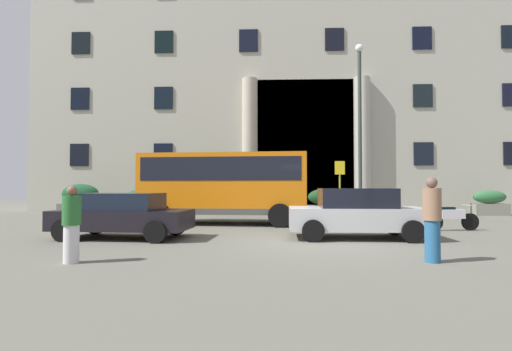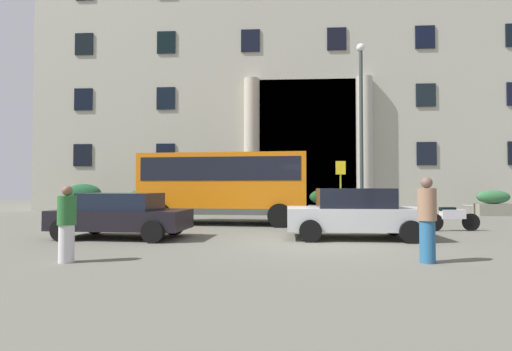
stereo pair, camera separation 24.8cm
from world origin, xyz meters
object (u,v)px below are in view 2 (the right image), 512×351
motorcycle_far_end (451,218)px  lamppost_plaza_centre (361,117)px  parked_coupe_end (354,213)px  pedestrian_woman_with_bag (67,224)px  hedge_planter_far_east (328,202)px  hedge_planter_entrance_right (493,203)px  orange_minibus (225,183)px  pedestrian_child_trailing (427,219)px  hedge_planter_entrance_left (83,199)px  hedge_planter_far_west (213,202)px  parked_sedan_far (122,215)px  bus_stop_sign (341,184)px  hedge_planter_west (142,202)px

motorcycle_far_end → lamppost_plaza_centre: bearing=103.3°
parked_coupe_end → pedestrian_woman_with_bag: 7.64m
pedestrian_woman_with_bag → parked_coupe_end: bearing=-114.9°
hedge_planter_far_east → motorcycle_far_end: size_ratio=1.11×
hedge_planter_entrance_right → parked_coupe_end: size_ratio=0.45×
orange_minibus → parked_coupe_end: bearing=-40.3°
lamppost_plaza_centre → pedestrian_child_trailing: bearing=-95.7°
orange_minibus → hedge_planter_entrance_left: size_ratio=3.16×
hedge_planter_far_west → lamppost_plaza_centre: (7.66, -2.27, 4.22)m
hedge_planter_entrance_left → pedestrian_woman_with_bag: 15.13m
lamppost_plaza_centre → hedge_planter_far_west: bearing=163.5°
pedestrian_child_trailing → parked_sedan_far: bearing=169.2°
hedge_planter_far_west → bus_stop_sign: bearing=-30.5°
parked_sedan_far → bus_stop_sign: bearing=43.6°
hedge_planter_far_west → hedge_planter_entrance_right: (15.01, -0.10, -0.05)m
lamppost_plaza_centre → orange_minibus: bearing=-154.1°
hedge_planter_entrance_left → hedge_planter_west: size_ratio=1.19×
hedge_planter_far_west → pedestrian_child_trailing: 14.81m
orange_minibus → hedge_planter_west: (-5.32, 5.14, -1.04)m
bus_stop_sign → hedge_planter_entrance_right: (8.61, 3.67, -1.01)m
pedestrian_child_trailing → pedestrian_woman_with_bag: (-7.26, -0.35, -0.10)m
pedestrian_child_trailing → lamppost_plaza_centre: bearing=97.1°
orange_minibus → hedge_planter_entrance_left: bearing=153.3°
motorcycle_far_end → parked_sedan_far: bearing=-173.9°
orange_minibus → pedestrian_child_trailing: size_ratio=3.98×
bus_stop_sign → pedestrian_woman_with_bag: bus_stop_sign is taller
motorcycle_far_end → parked_coupe_end: bearing=-156.9°
hedge_planter_far_east → lamppost_plaza_centre: (1.31, -2.28, 4.22)m
hedge_planter_far_east → pedestrian_child_trailing: 13.28m
bus_stop_sign → hedge_planter_west: bus_stop_sign is taller
bus_stop_sign → motorcycle_far_end: size_ratio=1.40×
motorcycle_far_end → hedge_planter_west: bearing=144.7°
orange_minibus → hedge_planter_far_east: bearing=51.3°
bus_stop_sign → parked_coupe_end: 5.98m
pedestrian_child_trailing → hedge_planter_far_west: bearing=129.1°
lamppost_plaza_centre → parked_coupe_end: bearing=-103.9°
bus_stop_sign → pedestrian_woman_with_bag: 12.18m
pedestrian_child_trailing → lamppost_plaza_centre: lamppost_plaza_centre is taller
hedge_planter_far_east → pedestrian_child_trailing: (0.22, -13.28, 0.18)m
orange_minibus → hedge_planter_entrance_right: (13.60, 5.20, -1.05)m
bus_stop_sign → hedge_planter_entrance_left: bearing=164.9°
hedge_planter_west → hedge_planter_entrance_right: (18.92, 0.06, -0.01)m
pedestrian_child_trailing → pedestrian_woman_with_bag: pedestrian_child_trailing is taller
hedge_planter_entrance_left → pedestrian_child_trailing: (13.93, -13.23, 0.05)m
pedestrian_child_trailing → parked_coupe_end: bearing=114.2°
orange_minibus → lamppost_plaza_centre: lamppost_plaza_centre is taller
hedge_planter_entrance_left → pedestrian_child_trailing: size_ratio=1.26×
parked_coupe_end → pedestrian_child_trailing: bearing=-77.0°
hedge_planter_west → hedge_planter_far_east: size_ratio=0.86×
hedge_planter_entrance_right → lamppost_plaza_centre: size_ratio=0.21×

